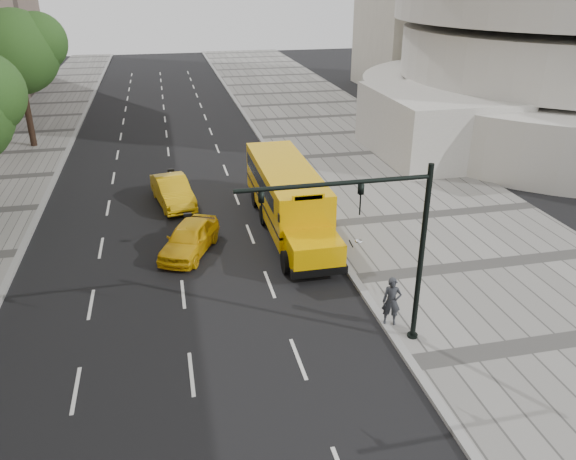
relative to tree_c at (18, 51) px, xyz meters
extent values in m
plane|color=black|center=(10.39, -18.23, -6.76)|extent=(140.00, 140.00, 0.00)
cube|color=gray|center=(22.39, -18.23, -6.68)|extent=(12.00, 140.00, 0.15)
cube|color=gray|center=(16.39, -18.23, -6.68)|extent=(0.30, 140.00, 0.15)
cube|color=gray|center=(2.39, -18.23, -6.68)|extent=(0.30, 140.00, 0.15)
cylinder|color=silver|center=(40.39, -4.23, -4.76)|extent=(32.00, 32.00, 4.00)
cylinder|color=silver|center=(40.39, -4.23, -0.66)|extent=(26.00, 26.00, 3.60)
cube|color=silver|center=(27.39, -8.23, -4.56)|extent=(8.00, 10.00, 4.40)
cylinder|color=black|center=(-0.11, 0.00, -3.77)|extent=(0.44, 0.44, 5.97)
sphere|color=#214517|center=(-0.11, 0.00, -0.04)|extent=(5.70, 5.70, 5.70)
sphere|color=#214517|center=(1.32, 0.30, 0.56)|extent=(3.99, 3.99, 3.99)
cube|color=#E6A500|center=(14.89, -17.22, -4.98)|extent=(2.50, 9.00, 2.45)
cube|color=#E6A500|center=(14.89, -22.72, -5.66)|extent=(2.20, 2.00, 1.10)
cube|color=black|center=(14.89, -23.60, -6.21)|extent=(2.38, 0.25, 0.35)
cube|color=black|center=(14.89, -17.22, -5.51)|extent=(2.52, 9.00, 0.12)
cube|color=black|center=(14.89, -21.66, -4.51)|extent=(2.05, 0.10, 0.90)
cube|color=black|center=(14.89, -16.72, -4.51)|extent=(2.52, 7.50, 0.70)
cube|color=#E6A500|center=(14.89, -21.67, -3.71)|extent=(1.40, 0.12, 0.28)
ellipsoid|color=silver|center=(16.41, -24.12, -4.86)|extent=(0.32, 0.32, 0.14)
cylinder|color=black|center=(16.17, -23.90, -5.06)|extent=(0.36, 0.47, 0.58)
cylinder|color=black|center=(13.76, -22.42, -6.26)|extent=(0.30, 1.00, 1.00)
cylinder|color=black|center=(16.02, -22.42, -6.26)|extent=(0.30, 1.00, 1.00)
cylinder|color=black|center=(13.76, -17.22, -6.26)|extent=(0.30, 1.00, 1.00)
cylinder|color=black|center=(16.02, -17.22, -6.26)|extent=(0.30, 1.00, 1.00)
cylinder|color=black|center=(13.76, -14.72, -6.26)|extent=(0.30, 1.00, 1.00)
cylinder|color=black|center=(16.02, -14.72, -6.26)|extent=(0.30, 1.00, 1.00)
imported|color=#E4AD0D|center=(9.92, -19.62, -6.03)|extent=(3.34, 4.57, 1.45)
imported|color=#E4AD0D|center=(9.40, -13.47, -5.99)|extent=(2.46, 4.85, 1.53)
imported|color=#2B2E33|center=(16.54, -27.14, -5.70)|extent=(0.78, 0.65, 1.82)
cylinder|color=black|center=(16.99, -28.08, -3.56)|extent=(0.18, 0.18, 6.40)
cylinder|color=black|center=(16.99, -28.08, -6.63)|extent=(0.36, 0.36, 0.25)
cylinder|color=black|center=(13.99, -28.08, -0.76)|extent=(6.00, 0.14, 0.14)
imported|color=black|center=(14.79, -28.08, -1.31)|extent=(0.16, 0.20, 1.00)
imported|color=black|center=(11.79, -28.08, -1.31)|extent=(0.16, 0.20, 1.00)
camera|label=1|loc=(9.26, -42.85, 4.84)|focal=35.00mm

